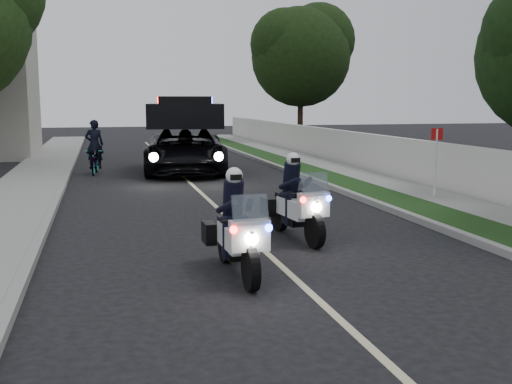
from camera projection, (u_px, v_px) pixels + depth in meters
ground at (352, 331)px, 7.45m from camera, size 120.00×120.00×0.00m
curb_right at (348, 193)px, 18.02m from camera, size 0.20×60.00×0.15m
grass_verge at (370, 192)px, 18.19m from camera, size 1.20×60.00×0.16m
sidewalk_right at (410, 191)px, 18.50m from camera, size 1.40×60.00×0.16m
property_wall at (441, 167)px, 18.65m from camera, size 0.22×60.00×1.50m
curb_left at (55, 204)px, 16.05m from camera, size 0.20×60.00×0.15m
sidewalk_left at (10, 206)px, 15.78m from camera, size 2.00×60.00×0.16m
lane_marking at (210, 201)px, 17.05m from camera, size 0.12×50.00×0.01m
police_moto_left at (237, 275)px, 9.84m from camera, size 0.76×2.04×1.72m
police_moto_right at (295, 239)px, 12.43m from camera, size 0.96×2.12×1.74m
police_suv at (186, 172)px, 23.84m from camera, size 3.75×6.73×3.11m
bicycle at (96, 174)px, 23.31m from camera, size 0.78×1.83×0.94m
cyclist at (96, 174)px, 23.31m from camera, size 0.67×0.45×1.85m
sign_post at (434, 201)px, 17.00m from camera, size 0.39×0.39×2.08m
tree_right_e at (300, 142)px, 41.07m from camera, size 8.60×8.60×10.80m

